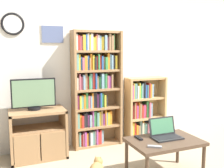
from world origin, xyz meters
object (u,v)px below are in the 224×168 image
television (34,94)px  bookshelf_short (142,109)px  bookshelf_tall (95,88)px  remote_far_from_laptop (139,138)px  tv_stand (38,134)px  remote_near_laptop (155,147)px  laptop (165,133)px  coffee_table (165,144)px

television → bookshelf_short: size_ratio=0.57×
bookshelf_tall → bookshelf_short: 0.99m
remote_far_from_laptop → tv_stand: bearing=137.4°
tv_stand → bookshelf_tall: bearing=9.8°
bookshelf_short → remote_near_laptop: size_ratio=6.89×
bookshelf_tall → remote_far_from_laptop: 1.29m
laptop → remote_near_laptop: laptop is taller
remote_near_laptop → remote_far_from_laptop: same height
bookshelf_tall → remote_near_laptop: size_ratio=11.82×
tv_stand → coffee_table: (1.37, -1.19, 0.06)m
laptop → remote_near_laptop: size_ratio=2.37×
tv_stand → remote_far_from_laptop: bearing=-43.0°
bookshelf_tall → remote_far_from_laptop: (0.17, -1.18, -0.48)m
coffee_table → laptop: laptop is taller
bookshelf_tall → laptop: size_ratio=4.98×
remote_near_laptop → laptop: bearing=162.8°
coffee_table → remote_far_from_laptop: bearing=149.2°
tv_stand → remote_near_laptop: (1.12, -1.36, 0.12)m
tv_stand → television: size_ratio=1.26×
coffee_table → remote_near_laptop: (-0.25, -0.17, 0.06)m
bookshelf_short → coffee_table: 1.43m
tv_stand → bookshelf_tall: (0.93, 0.16, 0.60)m
television → remote_near_laptop: 1.87m
tv_stand → coffee_table: tv_stand is taller
laptop → remote_near_laptop: bearing=-139.9°
remote_near_laptop → bookshelf_tall: bearing=-139.2°
bookshelf_short → coffee_table: size_ratio=1.24×
bookshelf_short → remote_far_from_laptop: (-0.72, -1.18, -0.05)m
bookshelf_short → coffee_table: (-0.45, -1.35, -0.11)m
bookshelf_short → laptop: (-0.39, -1.27, -0.00)m
laptop → tv_stand: bearing=142.9°
remote_near_laptop → remote_far_from_laptop: size_ratio=0.98×
bookshelf_tall → bookshelf_short: bookshelf_tall is taller
bookshelf_tall → tv_stand: bearing=-170.2°
bookshelf_tall → remote_far_from_laptop: bearing=-81.9°
bookshelf_short → coffee_table: bearing=-108.4°
remote_near_laptop → remote_far_from_laptop: bearing=-142.2°
tv_stand → remote_near_laptop: tv_stand is taller
tv_stand → bookshelf_short: bearing=5.1°
laptop → remote_near_laptop: (-0.30, -0.25, -0.05)m
television → laptop: size_ratio=1.65×
television → remote_near_laptop: television is taller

